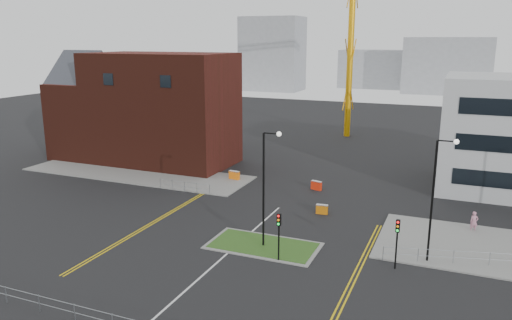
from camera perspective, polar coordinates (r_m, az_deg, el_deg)
The scene contains 22 objects.
ground at distance 33.79m, azimuth -7.65°, elevation -14.23°, with size 200.00×200.00×0.00m, color black.
pavement_left at distance 61.37m, azimuth -13.50°, elevation -1.47°, with size 28.00×8.00×0.12m, color slate.
island_kerb at distance 39.45m, azimuth 0.84°, elevation -9.77°, with size 8.60×4.60×0.08m, color slate.
grass_island at distance 39.44m, azimuth 0.84°, elevation -9.74°, with size 8.00×4.00×0.12m, color #284A18.
brick_building at distance 66.52m, azimuth -12.88°, elevation 5.71°, with size 24.20×10.07×14.24m.
streetlamp_island at distance 37.54m, azimuth 1.18°, elevation -2.28°, with size 1.46×0.36×9.18m.
streetlamp_right_near at distance 37.08m, azimuth 19.92°, elevation -3.34°, with size 1.46×0.36×9.18m.
traffic_light_island at distance 36.07m, azimuth 2.62°, elevation -7.75°, with size 0.28×0.33×3.65m.
traffic_light_right at distance 36.23m, azimuth 15.84°, elevation -8.19°, with size 0.28×0.33×3.65m.
railing_left at distance 53.14m, azimuth -8.19°, elevation -2.82°, with size 6.05×0.05×1.10m.
centre_line at distance 35.33m, azimuth -5.98°, elevation -12.86°, with size 0.15×30.00×0.01m, color silver.
yellow_left_a at distance 45.95m, azimuth -11.12°, elevation -6.59°, with size 0.12×24.00×0.01m, color gold.
yellow_left_b at distance 45.79m, azimuth -10.81°, elevation -6.65°, with size 0.12×24.00×0.01m, color gold.
yellow_right_a at distance 35.80m, azimuth 11.09°, elevation -12.68°, with size 0.12×20.00×0.01m, color gold.
yellow_right_b at distance 35.75m, azimuth 11.57°, elevation -12.74°, with size 0.12×20.00×0.01m, color gold.
skyline_a at distance 155.84m, azimuth 1.90°, elevation 12.02°, with size 18.00×12.00×22.00m, color gray.
skyline_b at distance 155.86m, azimuth 21.01°, elevation 10.03°, with size 24.00×12.00×16.00m, color gray.
skyline_d at distance 167.51m, azimuth 14.85°, elevation 9.99°, with size 30.00×12.00×12.00m, color gray.
pedestrian at distance 45.64m, azimuth 23.65°, elevation -6.50°, with size 0.65×0.42×1.78m, color #C88299.
barrier_left at distance 56.90m, azimuth -2.50°, elevation -1.74°, with size 1.34×0.67×1.08m.
barrier_mid at distance 53.66m, azimuth 6.91°, elevation -2.86°, with size 1.21×0.69×0.97m.
barrier_right at distance 46.54m, azimuth 7.55°, elevation -5.55°, with size 1.10×0.46×0.90m.
Camera 1 is at (15.42, -25.57, 15.81)m, focal length 35.00 mm.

